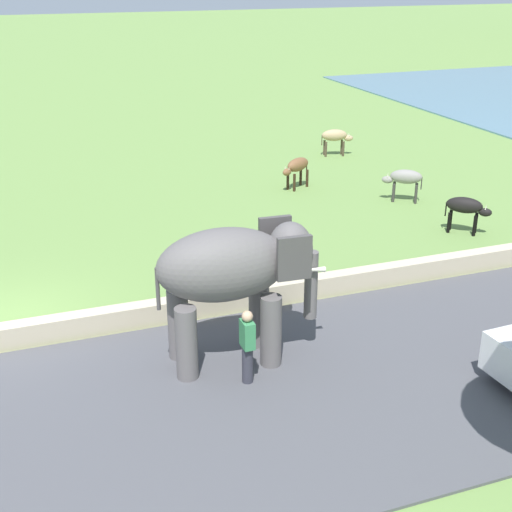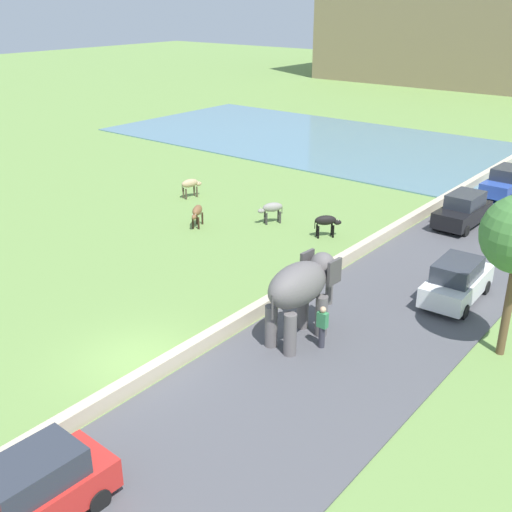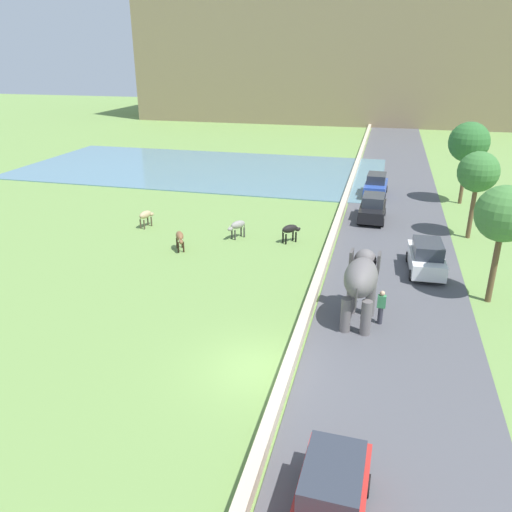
# 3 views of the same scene
# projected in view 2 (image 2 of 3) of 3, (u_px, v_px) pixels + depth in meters

# --- Properties ---
(ground_plane) EXTENTS (220.00, 220.00, 0.00)m
(ground_plane) POSITION_uv_depth(u_px,v_px,m) (139.00, 361.00, 20.80)
(ground_plane) COLOR #6B8E47
(road_surface) EXTENTS (7.00, 120.00, 0.06)m
(road_surface) POSITION_uv_depth(u_px,v_px,m) (494.00, 230.00, 32.28)
(road_surface) COLOR #4C4C51
(road_surface) RESTS_ON ground
(barrier_wall) EXTENTS (0.40, 110.00, 0.54)m
(barrier_wall) POSITION_uv_depth(u_px,v_px,m) (410.00, 220.00, 32.93)
(barrier_wall) COLOR beige
(barrier_wall) RESTS_ON ground
(lake) EXTENTS (36.00, 18.00, 0.08)m
(lake) POSITION_uv_depth(u_px,v_px,m) (320.00, 140.00, 52.11)
(lake) COLOR slate
(lake) RESTS_ON ground
(elephant) EXTENTS (1.56, 3.50, 2.99)m
(elephant) POSITION_uv_depth(u_px,v_px,m) (302.00, 288.00, 21.30)
(elephant) COLOR #605B5B
(elephant) RESTS_ON ground
(person_beside_elephant) EXTENTS (0.36, 0.22, 1.63)m
(person_beside_elephant) POSITION_uv_depth(u_px,v_px,m) (322.00, 326.00, 21.18)
(person_beside_elephant) COLOR #33333D
(person_beside_elephant) RESTS_ON ground
(car_black) EXTENTS (1.87, 4.04, 1.80)m
(car_black) POSITION_uv_depth(u_px,v_px,m) (463.00, 210.00, 32.46)
(car_black) COLOR black
(car_black) RESTS_ON ground
(car_blue) EXTENTS (1.92, 4.07, 1.80)m
(car_blue) POSITION_uv_depth(u_px,v_px,m) (506.00, 182.00, 37.32)
(car_blue) COLOR #2D4CA8
(car_blue) RESTS_ON ground
(car_white) EXTENTS (1.93, 4.07, 1.80)m
(car_white) POSITION_uv_depth(u_px,v_px,m) (457.00, 281.00, 24.47)
(car_white) COLOR white
(car_white) RESTS_ON ground
(car_red) EXTENTS (1.90, 4.06, 1.80)m
(car_red) POSITION_uv_depth(u_px,v_px,m) (30.00, 494.00, 14.04)
(car_red) COLOR red
(car_red) RESTS_ON ground
(cow_brown) EXTENTS (0.95, 1.38, 1.15)m
(cow_brown) POSITION_uv_depth(u_px,v_px,m) (197.00, 212.00, 32.43)
(cow_brown) COLOR brown
(cow_brown) RESTS_ON ground
(cow_black) EXTENTS (1.19, 1.24, 1.15)m
(cow_black) POSITION_uv_depth(u_px,v_px,m) (326.00, 221.00, 31.07)
(cow_black) COLOR black
(cow_black) RESTS_ON ground
(cow_grey) EXTENTS (1.04, 1.34, 1.15)m
(cow_grey) POSITION_uv_depth(u_px,v_px,m) (272.00, 208.00, 32.95)
(cow_grey) COLOR gray
(cow_grey) RESTS_ON ground
(cow_tan) EXTENTS (0.68, 1.42, 1.15)m
(cow_tan) POSITION_uv_depth(u_px,v_px,m) (191.00, 184.00, 37.17)
(cow_tan) COLOR tan
(cow_tan) RESTS_ON ground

